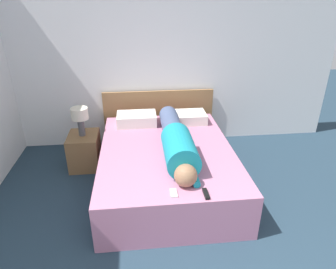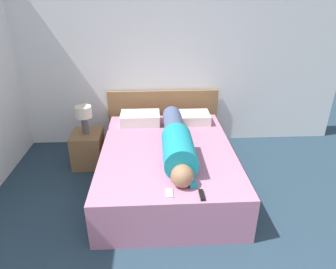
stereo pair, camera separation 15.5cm
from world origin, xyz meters
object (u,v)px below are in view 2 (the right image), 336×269
object	(u,v)px
bed	(167,166)
nightstand	(88,148)
tv_remote	(202,195)
cell_phone	(169,193)
table_lamp	(84,115)
pillow_second	(191,118)
person_lying	(177,142)
pillow_near_headboard	(140,118)

from	to	relation	value
bed	nightstand	bearing A→B (deg)	152.45
tv_remote	cell_phone	world-z (taller)	tv_remote
bed	table_lamp	bearing A→B (deg)	152.45
tv_remote	pillow_second	bearing A→B (deg)	86.23
nightstand	table_lamp	bearing A→B (deg)	0.00
person_lying	tv_remote	xyz separation A→B (m)	(0.16, -0.78, -0.13)
table_lamp	nightstand	bearing A→B (deg)	0.00
table_lamp	tv_remote	bearing A→B (deg)	-48.34
cell_phone	nightstand	bearing A→B (deg)	125.75
bed	tv_remote	distance (m)	0.99
person_lying	tv_remote	distance (m)	0.80
cell_phone	person_lying	bearing A→B (deg)	80.13
nightstand	cell_phone	distance (m)	1.76
person_lying	table_lamp	bearing A→B (deg)	149.10
nightstand	tv_remote	distance (m)	1.97
nightstand	pillow_second	world-z (taller)	pillow_second
person_lying	tv_remote	size ratio (longest dim) A/B	10.77
table_lamp	pillow_second	xyz separation A→B (m)	(1.41, 0.21, -0.16)
cell_phone	tv_remote	bearing A→B (deg)	-10.21
pillow_near_headboard	cell_phone	size ratio (longest dim) A/B	4.07
nightstand	cell_phone	xyz separation A→B (m)	(1.01, -1.41, 0.27)
table_lamp	tv_remote	distance (m)	1.97
table_lamp	pillow_near_headboard	distance (m)	0.75
bed	pillow_second	distance (m)	0.89
pillow_second	bed	bearing A→B (deg)	-116.21
nightstand	cell_phone	bearing A→B (deg)	-54.25
nightstand	tv_remote	xyz separation A→B (m)	(1.30, -1.46, 0.27)
bed	nightstand	size ratio (longest dim) A/B	4.39
tv_remote	table_lamp	bearing A→B (deg)	131.66
table_lamp	pillow_second	distance (m)	1.43
nightstand	table_lamp	size ratio (longest dim) A/B	1.25
bed	pillow_second	world-z (taller)	pillow_second
tv_remote	cell_phone	size ratio (longest dim) A/B	1.15
tv_remote	bed	bearing A→B (deg)	105.76
bed	tv_remote	world-z (taller)	tv_remote
bed	table_lamp	distance (m)	1.27
bed	pillow_second	xyz separation A→B (m)	(0.37, 0.75, 0.31)
pillow_second	tv_remote	distance (m)	1.67
person_lying	cell_phone	xyz separation A→B (m)	(-0.13, -0.73, -0.14)
nightstand	bed	bearing A→B (deg)	-27.55
tv_remote	pillow_near_headboard	bearing A→B (deg)	109.56
bed	tv_remote	bearing A→B (deg)	-74.24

